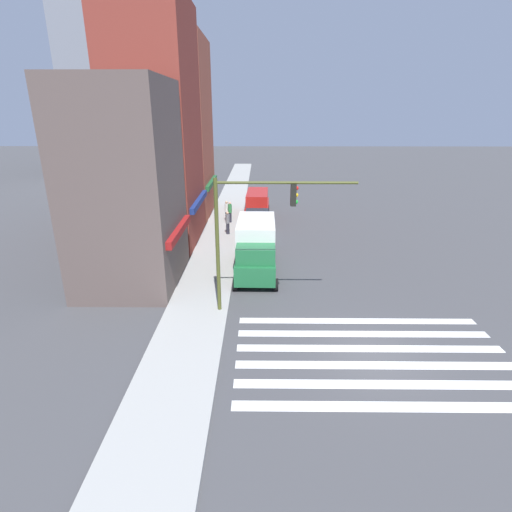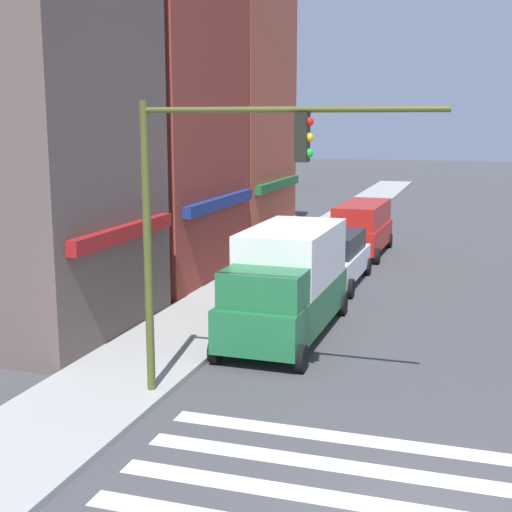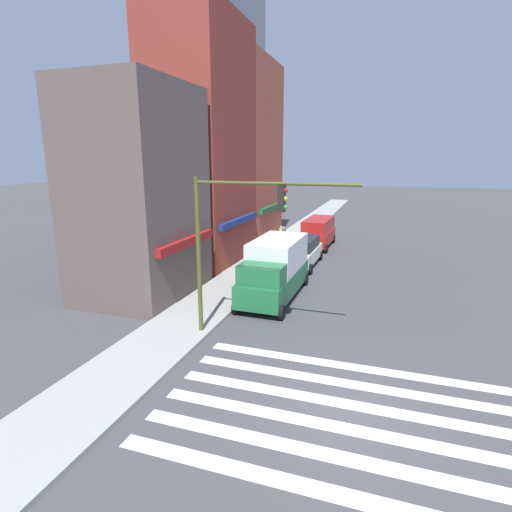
{
  "view_description": "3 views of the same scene",
  "coord_description": "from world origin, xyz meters",
  "views": [
    {
      "loc": [
        -13.44,
        4.49,
        9.1
      ],
      "look_at": [
        8.82,
        4.7,
        1.0
      ],
      "focal_mm": 28.0,
      "sensor_mm": 36.0,
      "label": 1
    },
    {
      "loc": [
        -9.87,
        -0.3,
        6.02
      ],
      "look_at": [
        10.11,
        6.0,
        2.0
      ],
      "focal_mm": 50.0,
      "sensor_mm": 36.0,
      "label": 2
    },
    {
      "loc": [
        -10.18,
        -0.61,
        7.08
      ],
      "look_at": [
        3.69,
        4.0,
        3.5
      ],
      "focal_mm": 28.0,
      "sensor_mm": 36.0,
      "label": 3
    }
  ],
  "objects": [
    {
      "name": "suv_white",
      "position": [
        15.63,
        4.7,
        1.03
      ],
      "size": [
        4.73,
        2.12,
        1.94
      ],
      "rotation": [
        0.0,
        0.0,
        -0.02
      ],
      "color": "white",
      "rests_on": "ground_plane"
    },
    {
      "name": "van_red",
      "position": [
        21.92,
        4.7,
        1.29
      ],
      "size": [
        5.05,
        2.22,
        2.34
      ],
      "rotation": [
        0.0,
        0.0,
        -0.03
      ],
      "color": "#B21E19",
      "rests_on": "ground_plane"
    },
    {
      "name": "ground_plane",
      "position": [
        0.0,
        0.0,
        0.0
      ],
      "size": [
        200.0,
        200.0,
        0.0
      ],
      "primitive_type": "plane",
      "color": "#424244"
    },
    {
      "name": "pedestrian_grey_coat",
      "position": [
        16.17,
        6.94,
        1.07
      ],
      "size": [
        0.32,
        0.32,
        1.77
      ],
      "rotation": [
        0.0,
        0.0,
        0.52
      ],
      "color": "#23232D",
      "rests_on": "sidewalk_left"
    },
    {
      "name": "pedestrian_white_shirt",
      "position": [
        19.93,
        7.31,
        1.07
      ],
      "size": [
        0.32,
        0.32,
        1.77
      ],
      "rotation": [
        0.0,
        0.0,
        2.75
      ],
      "color": "#23232D",
      "rests_on": "sidewalk_left"
    },
    {
      "name": "crosswalk_stripes",
      "position": [
        -0.0,
        0.0,
        0.0
      ],
      "size": [
        6.17,
        10.8,
        0.01
      ],
      "color": "silver",
      "rests_on": "ground_plane"
    },
    {
      "name": "tower_distant",
      "position": [
        53.92,
        27.06,
        21.97
      ],
      "size": [
        18.12,
        10.12,
        43.94
      ],
      "color": "gray",
      "rests_on": "ground_plane"
    },
    {
      "name": "box_truck_green",
      "position": [
        8.91,
        4.7,
        1.59
      ],
      "size": [
        6.23,
        2.42,
        3.04
      ],
      "rotation": [
        0.0,
        0.0,
        -0.01
      ],
      "color": "#1E6638",
      "rests_on": "ground_plane"
    },
    {
      "name": "storefront_row",
      "position": [
        16.1,
        11.5,
        7.18
      ],
      "size": [
        22.43,
        5.3,
        15.93
      ],
      "color": "brown",
      "rests_on": "ground_plane"
    },
    {
      "name": "sidewalk_left",
      "position": [
        0.0,
        7.5,
        0.07
      ],
      "size": [
        120.0,
        3.0,
        0.15
      ],
      "color": "#9E9E99",
      "rests_on": "ground_plane"
    },
    {
      "name": "traffic_signal",
      "position": [
        3.69,
        4.91,
        4.47
      ],
      "size": [
        0.32,
        6.21,
        6.41
      ],
      "color": "#474C1E",
      "rests_on": "ground_plane"
    },
    {
      "name": "pedestrian_green_top",
      "position": [
        19.6,
        7.01,
        1.07
      ],
      "size": [
        0.32,
        0.32,
        1.77
      ],
      "rotation": [
        0.0,
        0.0,
        0.56
      ],
      "color": "#23232D",
      "rests_on": "sidewalk_left"
    }
  ]
}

